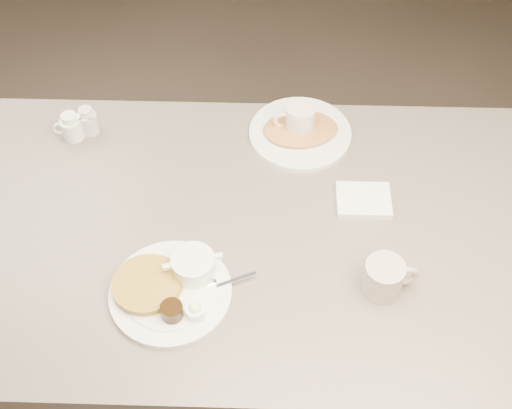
{
  "coord_description": "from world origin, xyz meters",
  "views": [
    {
      "loc": [
        0.03,
        -0.96,
        2.03
      ],
      "look_at": [
        0.0,
        0.02,
        0.82
      ],
      "focal_mm": 46.2,
      "sensor_mm": 36.0,
      "label": 1
    }
  ],
  "objects_px": {
    "main_plate": "(172,285)",
    "coffee_mug_near": "(384,277)",
    "diner_table": "(256,268)",
    "creamer_right": "(88,121)",
    "coffee_mug_far": "(299,121)",
    "creamer_left": "(71,127)",
    "hash_plate": "(300,132)"
  },
  "relations": [
    {
      "from": "diner_table",
      "to": "creamer_left",
      "type": "xyz_separation_m",
      "value": [
        -0.51,
        0.3,
        0.21
      ]
    },
    {
      "from": "coffee_mug_near",
      "to": "creamer_left",
      "type": "distance_m",
      "value": 0.92
    },
    {
      "from": "coffee_mug_near",
      "to": "coffee_mug_far",
      "type": "xyz_separation_m",
      "value": [
        -0.18,
        0.49,
        0.0
      ]
    },
    {
      "from": "main_plate",
      "to": "hash_plate",
      "type": "height_order",
      "value": "main_plate"
    },
    {
      "from": "hash_plate",
      "to": "creamer_left",
      "type": "bearing_deg",
      "value": -177.86
    },
    {
      "from": "hash_plate",
      "to": "creamer_right",
      "type": "bearing_deg",
      "value": 179.84
    },
    {
      "from": "creamer_left",
      "to": "hash_plate",
      "type": "distance_m",
      "value": 0.62
    },
    {
      "from": "coffee_mug_far",
      "to": "creamer_left",
      "type": "relative_size",
      "value": 1.33
    },
    {
      "from": "diner_table",
      "to": "hash_plate",
      "type": "xyz_separation_m",
      "value": [
        0.11,
        0.32,
        0.18
      ]
    },
    {
      "from": "diner_table",
      "to": "coffee_mug_near",
      "type": "bearing_deg",
      "value": -29.01
    },
    {
      "from": "coffee_mug_near",
      "to": "creamer_left",
      "type": "relative_size",
      "value": 1.55
    },
    {
      "from": "coffee_mug_near",
      "to": "coffee_mug_far",
      "type": "bearing_deg",
      "value": 110.54
    },
    {
      "from": "coffee_mug_near",
      "to": "creamer_left",
      "type": "height_order",
      "value": "coffee_mug_near"
    },
    {
      "from": "hash_plate",
      "to": "coffee_mug_far",
      "type": "bearing_deg",
      "value": 147.61
    },
    {
      "from": "coffee_mug_far",
      "to": "creamer_right",
      "type": "height_order",
      "value": "coffee_mug_far"
    },
    {
      "from": "main_plate",
      "to": "coffee_mug_far",
      "type": "height_order",
      "value": "coffee_mug_far"
    },
    {
      "from": "diner_table",
      "to": "creamer_right",
      "type": "bearing_deg",
      "value": 145.01
    },
    {
      "from": "main_plate",
      "to": "creamer_left",
      "type": "xyz_separation_m",
      "value": [
        -0.32,
        0.48,
        0.01
      ]
    },
    {
      "from": "creamer_right",
      "to": "diner_table",
      "type": "bearing_deg",
      "value": -34.99
    },
    {
      "from": "diner_table",
      "to": "coffee_mug_near",
      "type": "xyz_separation_m",
      "value": [
        0.29,
        -0.16,
        0.22
      ]
    },
    {
      "from": "main_plate",
      "to": "creamer_right",
      "type": "height_order",
      "value": "creamer_right"
    },
    {
      "from": "diner_table",
      "to": "coffee_mug_near",
      "type": "relative_size",
      "value": 11.35
    },
    {
      "from": "creamer_right",
      "to": "coffee_mug_far",
      "type": "bearing_deg",
      "value": 0.13
    },
    {
      "from": "coffee_mug_far",
      "to": "hash_plate",
      "type": "relative_size",
      "value": 0.36
    },
    {
      "from": "coffee_mug_far",
      "to": "creamer_left",
      "type": "height_order",
      "value": "coffee_mug_far"
    },
    {
      "from": "diner_table",
      "to": "creamer_left",
      "type": "height_order",
      "value": "creamer_left"
    },
    {
      "from": "main_plate",
      "to": "coffee_mug_near",
      "type": "bearing_deg",
      "value": 2.26
    },
    {
      "from": "creamer_left",
      "to": "creamer_right",
      "type": "bearing_deg",
      "value": 31.33
    },
    {
      "from": "coffee_mug_near",
      "to": "hash_plate",
      "type": "distance_m",
      "value": 0.52
    },
    {
      "from": "main_plate",
      "to": "coffee_mug_near",
      "type": "relative_size",
      "value": 2.75
    },
    {
      "from": "main_plate",
      "to": "diner_table",
      "type": "bearing_deg",
      "value": 44.43
    },
    {
      "from": "main_plate",
      "to": "coffee_mug_far",
      "type": "bearing_deg",
      "value": 60.18
    }
  ]
}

